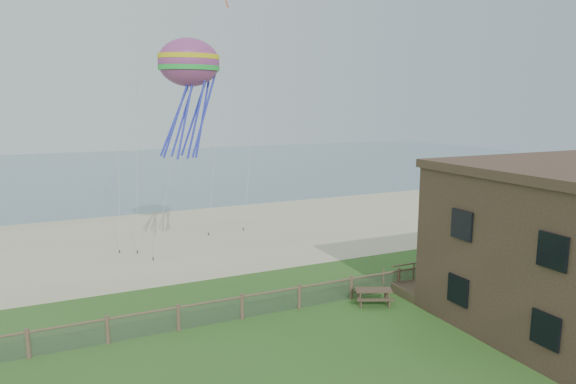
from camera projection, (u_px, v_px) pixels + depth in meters
ground at (367, 363)px, 20.06m from camera, size 160.00×160.00×0.00m
sand_beach at (209, 235)px, 39.73m from camera, size 72.00×20.00×0.02m
ocean at (128, 170)px, 79.09m from camera, size 160.00×68.00×0.02m
chainlink_fence at (299, 298)px, 25.33m from camera, size 36.20×0.20×1.25m
motel_deck at (507, 274)px, 29.86m from camera, size 15.00×2.00×0.50m
picnic_table at (373, 296)px, 25.99m from camera, size 2.23×2.00×0.77m
octopus_kite at (190, 96)px, 29.54m from camera, size 4.14×3.45×7.31m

